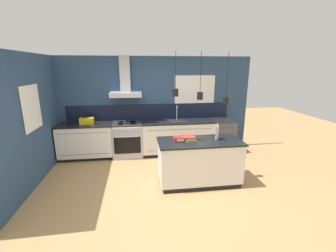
% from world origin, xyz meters
% --- Properties ---
extents(ground_plane, '(16.00, 16.00, 0.00)m').
position_xyz_m(ground_plane, '(0.00, 0.00, 0.00)').
color(ground_plane, tan).
rests_on(ground_plane, ground).
extents(wall_back, '(5.60, 2.12, 2.60)m').
position_xyz_m(wall_back, '(-0.03, 2.00, 1.36)').
color(wall_back, navy).
rests_on(wall_back, ground_plane).
extents(wall_left, '(0.08, 3.80, 2.60)m').
position_xyz_m(wall_left, '(-2.43, 0.70, 1.30)').
color(wall_left, navy).
rests_on(wall_left, ground_plane).
extents(counter_run_left, '(1.37, 0.64, 0.91)m').
position_xyz_m(counter_run_left, '(-1.69, 1.69, 0.46)').
color(counter_run_left, black).
rests_on(counter_run_left, ground_plane).
extents(counter_run_sink, '(1.95, 0.64, 1.30)m').
position_xyz_m(counter_run_sink, '(0.73, 1.69, 0.46)').
color(counter_run_sink, black).
rests_on(counter_run_sink, ground_plane).
extents(oven_range, '(0.77, 0.66, 0.91)m').
position_xyz_m(oven_range, '(-0.63, 1.69, 0.46)').
color(oven_range, '#B5B5BA').
rests_on(oven_range, ground_plane).
extents(dishwasher, '(0.61, 0.65, 0.91)m').
position_xyz_m(dishwasher, '(2.00, 1.69, 0.46)').
color(dishwasher, '#4C4C51').
rests_on(dishwasher, ground_plane).
extents(kitchen_island, '(1.66, 0.77, 0.91)m').
position_xyz_m(kitchen_island, '(0.86, 0.00, 0.46)').
color(kitchen_island, black).
rests_on(kitchen_island, ground_plane).
extents(bottle_on_island, '(0.07, 0.07, 0.34)m').
position_xyz_m(bottle_on_island, '(1.23, 0.07, 1.05)').
color(bottle_on_island, silver).
rests_on(bottle_on_island, kitchen_island).
extents(book_stack, '(0.26, 0.30, 0.09)m').
position_xyz_m(book_stack, '(0.66, 0.05, 0.95)').
color(book_stack, olive).
rests_on(book_stack, kitchen_island).
extents(red_supply_box, '(0.23, 0.20, 0.08)m').
position_xyz_m(red_supply_box, '(0.46, 0.06, 0.95)').
color(red_supply_box, red).
rests_on(red_supply_box, kitchen_island).
extents(yellow_toolbox, '(0.34, 0.18, 0.19)m').
position_xyz_m(yellow_toolbox, '(-1.63, 1.69, 0.99)').
color(yellow_toolbox, gold).
rests_on(yellow_toolbox, counter_run_left).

